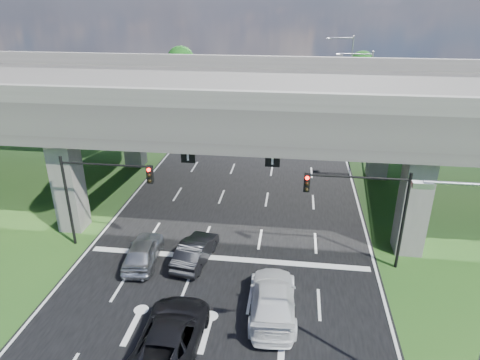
% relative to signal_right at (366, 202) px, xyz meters
% --- Properties ---
extents(ground, '(160.00, 160.00, 0.00)m').
position_rel_signal_right_xyz_m(ground, '(-7.82, -3.94, -4.19)').
color(ground, '#1D4817').
rests_on(ground, ground).
extents(road, '(18.00, 120.00, 0.03)m').
position_rel_signal_right_xyz_m(road, '(-7.82, 6.06, -4.17)').
color(road, black).
rests_on(road, ground).
extents(overpass, '(80.00, 15.00, 10.00)m').
position_rel_signal_right_xyz_m(overpass, '(-7.82, 8.06, 3.73)').
color(overpass, '#312F2D').
rests_on(overpass, ground).
extents(warehouse, '(20.00, 10.00, 4.00)m').
position_rel_signal_right_xyz_m(warehouse, '(-33.82, 31.06, -2.19)').
color(warehouse, '#9E9E99').
rests_on(warehouse, ground).
extents(signal_right, '(5.76, 0.54, 6.00)m').
position_rel_signal_right_xyz_m(signal_right, '(0.00, 0.00, 0.00)').
color(signal_right, black).
rests_on(signal_right, ground).
extents(signal_left, '(5.76, 0.54, 6.00)m').
position_rel_signal_right_xyz_m(signal_left, '(-15.65, 0.00, 0.00)').
color(signal_left, black).
rests_on(signal_left, ground).
extents(streetlight_far, '(3.38, 0.25, 10.00)m').
position_rel_signal_right_xyz_m(streetlight_far, '(2.27, 20.06, 1.66)').
color(streetlight_far, gray).
rests_on(streetlight_far, ground).
extents(streetlight_beyond, '(3.38, 0.25, 10.00)m').
position_rel_signal_right_xyz_m(streetlight_beyond, '(2.27, 36.06, 1.66)').
color(streetlight_beyond, gray).
rests_on(streetlight_beyond, ground).
extents(tree_left_near, '(4.50, 4.50, 7.80)m').
position_rel_signal_right_xyz_m(tree_left_near, '(-21.78, 22.06, 0.63)').
color(tree_left_near, black).
rests_on(tree_left_near, ground).
extents(tree_left_mid, '(3.91, 3.90, 6.76)m').
position_rel_signal_right_xyz_m(tree_left_mid, '(-24.78, 30.06, -0.01)').
color(tree_left_mid, black).
rests_on(tree_left_mid, ground).
extents(tree_left_far, '(4.80, 4.80, 8.32)m').
position_rel_signal_right_xyz_m(tree_left_far, '(-20.78, 38.06, 0.95)').
color(tree_left_far, black).
rests_on(tree_left_far, ground).
extents(tree_right_near, '(4.20, 4.20, 7.28)m').
position_rel_signal_right_xyz_m(tree_right_near, '(5.22, 24.06, 0.31)').
color(tree_right_near, black).
rests_on(tree_right_near, ground).
extents(tree_right_mid, '(3.91, 3.90, 6.76)m').
position_rel_signal_right_xyz_m(tree_right_mid, '(8.22, 32.06, -0.01)').
color(tree_right_mid, black).
rests_on(tree_right_mid, ground).
extents(tree_right_far, '(4.50, 4.50, 7.80)m').
position_rel_signal_right_xyz_m(tree_right_far, '(4.22, 40.06, 0.63)').
color(tree_right_far, black).
rests_on(tree_right_far, ground).
extents(car_silver, '(2.20, 4.61, 1.52)m').
position_rel_signal_right_xyz_m(car_silver, '(-12.68, -1.43, -3.40)').
color(car_silver, '#A4A6AC').
rests_on(car_silver, road).
extents(car_dark, '(2.13, 4.59, 1.46)m').
position_rel_signal_right_xyz_m(car_dark, '(-9.62, -0.94, -3.43)').
color(car_dark, black).
rests_on(car_dark, road).
extents(car_white, '(2.62, 5.78, 1.64)m').
position_rel_signal_right_xyz_m(car_white, '(-4.80, -4.87, -3.34)').
color(car_white, silver).
rests_on(car_white, road).
extents(car_trailing, '(2.73, 5.86, 1.62)m').
position_rel_signal_right_xyz_m(car_trailing, '(-9.14, -7.95, -3.35)').
color(car_trailing, black).
rests_on(car_trailing, road).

